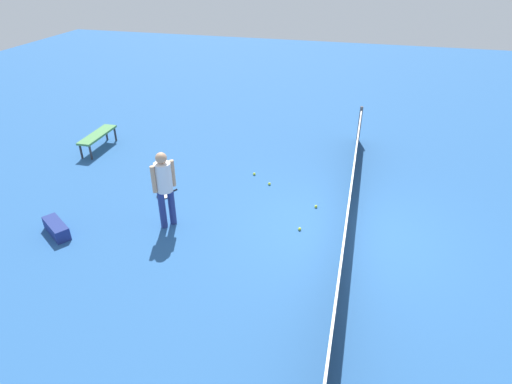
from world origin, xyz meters
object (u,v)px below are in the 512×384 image
(player_near_side, at_px, (164,184))
(tennis_racket_near_player, at_px, (164,195))
(tennis_ball_near_player, at_px, (269,184))
(courtside_bench, at_px, (98,136))
(tennis_ball_midcourt, at_px, (300,229))
(tennis_ball_baseline, at_px, (254,174))
(equipment_bag, at_px, (56,228))
(tennis_ball_by_net, at_px, (316,206))

(player_near_side, bearing_deg, tennis_racket_near_player, -150.03)
(tennis_ball_near_player, relative_size, courtside_bench, 0.04)
(tennis_ball_near_player, height_order, tennis_ball_midcourt, same)
(tennis_ball_baseline, distance_m, equipment_bag, 4.85)
(tennis_ball_baseline, xyz_separation_m, courtside_bench, (-0.44, -4.79, 0.38))
(tennis_racket_near_player, relative_size, tennis_ball_midcourt, 9.05)
(tennis_ball_by_net, xyz_separation_m, tennis_ball_baseline, (-1.19, -1.77, 0.00))
(player_near_side, height_order, tennis_ball_midcourt, player_near_side)
(tennis_ball_midcourt, bearing_deg, tennis_ball_near_player, -148.85)
(equipment_bag, bearing_deg, tennis_ball_midcourt, 105.65)
(tennis_racket_near_player, bearing_deg, equipment_bag, -37.57)
(player_near_side, height_order, tennis_ball_by_net, player_near_side)
(tennis_ball_near_player, distance_m, equipment_bag, 4.93)
(tennis_ball_by_net, bearing_deg, player_near_side, -63.48)
(courtside_bench, bearing_deg, tennis_ball_baseline, 84.79)
(tennis_ball_midcourt, height_order, courtside_bench, courtside_bench)
(player_near_side, xyz_separation_m, tennis_ball_baseline, (-2.66, 1.19, -0.98))
(tennis_ball_by_net, height_order, equipment_bag, equipment_bag)
(tennis_ball_midcourt, relative_size, equipment_bag, 0.08)
(tennis_racket_near_player, xyz_separation_m, tennis_ball_by_net, (-0.38, 3.59, 0.02))
(tennis_ball_baseline, relative_size, equipment_bag, 0.08)
(player_near_side, bearing_deg, equipment_bag, -67.96)
(tennis_ball_baseline, height_order, courtside_bench, courtside_bench)
(tennis_racket_near_player, distance_m, tennis_ball_baseline, 2.40)
(courtside_bench, bearing_deg, equipment_bag, 20.33)
(courtside_bench, bearing_deg, tennis_racket_near_player, 55.97)
(equipment_bag, bearing_deg, tennis_racket_near_player, 142.43)
(tennis_ball_by_net, distance_m, equipment_bag, 5.60)
(courtside_bench, bearing_deg, tennis_ball_by_net, 76.09)
(player_near_side, height_order, courtside_bench, player_near_side)
(tennis_ball_baseline, height_order, equipment_bag, equipment_bag)
(tennis_ball_near_player, distance_m, tennis_ball_by_net, 1.48)
(player_near_side, bearing_deg, tennis_ball_near_player, 143.08)
(tennis_racket_near_player, xyz_separation_m, equipment_bag, (1.96, -1.50, 0.13))
(courtside_bench, bearing_deg, tennis_ball_near_player, 80.85)
(tennis_ball_near_player, bearing_deg, tennis_ball_midcourt, 31.15)
(tennis_ball_near_player, distance_m, tennis_ball_midcourt, 2.04)
(tennis_ball_baseline, bearing_deg, player_near_side, -24.09)
(tennis_ball_near_player, relative_size, tennis_ball_by_net, 1.00)
(tennis_racket_near_player, height_order, tennis_ball_baseline, tennis_ball_baseline)
(tennis_racket_near_player, relative_size, courtside_bench, 0.40)
(tennis_ball_near_player, relative_size, tennis_ball_baseline, 1.00)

